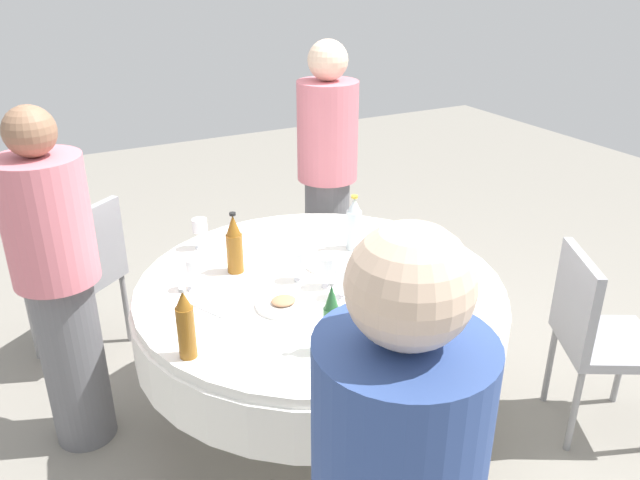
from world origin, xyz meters
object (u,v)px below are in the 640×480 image
Objects in this scene: bottle_green_mid at (331,320)px; wine_glass_rear at (343,276)px; bottle_clear_east at (354,224)px; plate_north at (442,316)px; wine_glass_left at (329,266)px; person_west at (59,282)px; plate_front at (331,263)px; wine_glass_right at (193,268)px; plate_left at (405,257)px; person_far at (327,177)px; bottle_amber_far at (186,325)px; chair_outer at (593,329)px; bottle_amber_west at (234,245)px; plate_near at (284,304)px; wine_glass_outer at (301,260)px; wine_glass_mid at (200,227)px; dining_table at (320,311)px; chair_right at (83,269)px.

wine_glass_rear is at bearing 54.13° from bottle_green_mid.
bottle_green_mid is (-0.50, -0.70, 0.00)m from bottle_clear_east.
plate_north is (0.48, -0.01, -0.11)m from bottle_green_mid.
person_west is at bearing 154.90° from wine_glass_left.
plate_front is at bearing 104.89° from plate_north.
wine_glass_right is 0.99× the size of wine_glass_left.
plate_front is (-0.16, 0.60, -0.00)m from plate_north.
plate_left is at bearing 8.38° from wine_glass_left.
wine_glass_right is 0.56m from wine_glass_left.
person_far reaches higher than bottle_green_mid.
bottle_amber_far reaches higher than chair_outer.
bottle_amber_west is 1.26× the size of plate_near.
bottle_clear_east is 0.31× the size of chair_outer.
wine_glass_outer is 0.99m from person_west.
wine_glass_rear is 0.97× the size of wine_glass_outer.
plate_near is (0.27, -0.30, -0.09)m from wine_glass_right.
wine_glass_mid is 0.09× the size of person_far.
bottle_clear_east reaches higher than wine_glass_right.
wine_glass_outer is at bearing -61.58° from wine_glass_mid.
bottle_amber_west reaches higher than plate_left.
dining_table is at bearing -90.00° from person_far.
wine_glass_rear is 0.60× the size of plate_near.
bottle_amber_far is 1.22× the size of plate_near.
bottle_green_mid is 0.81m from plate_left.
bottle_green_mid reaches higher than plate_near.
chair_right is (-1.13, 0.84, -0.35)m from bottle_clear_east.
person_west is (-0.77, 0.53, 0.04)m from plate_near.
wine_glass_mid is 1.05× the size of wine_glass_left.
chair_outer is at bearing -4.88° from bottle_green_mid.
plate_left is at bearing 1.38° from dining_table.
bottle_amber_west reaches higher than bottle_clear_east.
person_far reaches higher than plate_near.
chair_outer reaches higher than plate_left.
wine_glass_mid is 0.63× the size of plate_front.
plate_front is at bearing 34.46° from plate_near.
plate_front is at bearing -149.72° from bottle_clear_east.
chair_right is at bearing 97.65° from bottle_amber_far.
dining_table is at bearing -142.70° from bottle_clear_east.
chair_right is at bearing -102.35° from chair_outer.
chair_outer is (1.25, -0.11, -0.35)m from bottle_green_mid.
person_far is at bearing 62.20° from bottle_green_mid.
wine_glass_mid is 0.74× the size of plate_left.
wine_glass_outer is 0.16× the size of chair_right.
plate_front is at bearing 26.61° from bottle_amber_far.
bottle_amber_west is 1.39× the size of plate_left.
bottle_clear_east is at bearing -108.13° from chair_outer.
wine_glass_right reaches higher than wine_glass_outer.
wine_glass_left is at bearing -88.05° from person_far.
person_west reaches higher than wine_glass_right.
bottle_clear_east is at bearing -75.55° from person_west.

